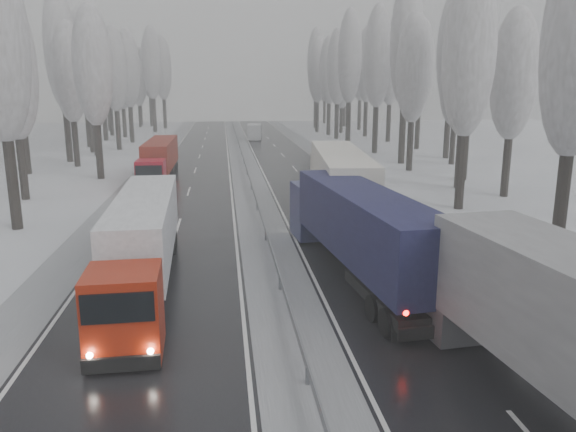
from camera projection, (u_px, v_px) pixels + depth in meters
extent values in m
cube|color=black|center=(325.00, 203.00, 42.41)|extent=(7.50, 200.00, 0.03)
cube|color=black|center=(184.00, 206.00, 41.23)|extent=(7.50, 200.00, 0.03)
cube|color=#ACAFB4|center=(256.00, 205.00, 41.82)|extent=(3.00, 200.00, 0.04)
cube|color=#ACAFB4|center=(388.00, 201.00, 42.96)|extent=(2.40, 200.00, 0.04)
cube|color=#ACAFB4|center=(115.00, 208.00, 40.67)|extent=(2.40, 200.00, 0.04)
cube|color=slate|center=(255.00, 197.00, 41.68)|extent=(0.06, 200.00, 0.32)
cube|color=slate|center=(257.00, 207.00, 39.82)|extent=(0.12, 0.12, 0.60)
cube|color=slate|center=(241.00, 154.00, 70.77)|extent=(0.12, 0.12, 0.60)
cylinder|color=black|center=(561.00, 202.00, 29.01)|extent=(0.68, 0.68, 5.60)
cylinder|color=black|center=(461.00, 170.00, 39.94)|extent=(0.68, 0.68, 5.62)
ellipsoid|color=gray|center=(469.00, 53.00, 38.12)|extent=(3.60, 3.60, 11.48)
cylinder|color=black|center=(506.00, 166.00, 44.51)|extent=(0.64, 0.64, 4.94)
ellipsoid|color=gray|center=(514.00, 74.00, 42.90)|extent=(3.60, 3.60, 10.09)
cylinder|color=black|center=(459.00, 157.00, 48.22)|extent=(0.66, 0.66, 5.32)
ellipsoid|color=gray|center=(466.00, 66.00, 46.49)|extent=(3.60, 3.60, 10.88)
cylinder|color=black|center=(465.00, 146.00, 52.23)|extent=(0.72, 0.72, 6.31)
ellipsoid|color=gray|center=(472.00, 45.00, 50.18)|extent=(3.60, 3.60, 12.90)
cylinder|color=black|center=(410.00, 145.00, 58.21)|extent=(0.67, 0.67, 5.38)
ellipsoid|color=gray|center=(414.00, 68.00, 56.47)|extent=(3.60, 3.60, 10.98)
cylinder|color=black|center=(452.00, 144.00, 62.88)|extent=(0.62, 0.62, 4.59)
ellipsoid|color=gray|center=(456.00, 84.00, 61.39)|extent=(3.60, 3.60, 9.39)
cylinder|color=black|center=(402.00, 133.00, 63.38)|extent=(0.76, 0.76, 6.95)
ellipsoid|color=gray|center=(406.00, 41.00, 61.12)|extent=(3.60, 3.60, 14.19)
cylinder|color=black|center=(447.00, 131.00, 68.06)|extent=(0.74, 0.74, 6.59)
ellipsoid|color=gray|center=(452.00, 50.00, 65.92)|extent=(3.60, 3.60, 13.46)
cylinder|color=black|center=(375.00, 129.00, 73.32)|extent=(0.72, 0.72, 6.37)
ellipsoid|color=gray|center=(378.00, 56.00, 71.25)|extent=(3.60, 3.60, 13.01)
cylinder|color=black|center=(418.00, 127.00, 78.04)|extent=(0.70, 0.70, 5.97)
ellipsoid|color=gray|center=(421.00, 64.00, 76.10)|extent=(3.60, 3.60, 12.20)
cylinder|color=black|center=(348.00, 122.00, 83.48)|extent=(0.74, 0.74, 6.65)
ellipsoid|color=gray|center=(350.00, 56.00, 81.32)|extent=(3.60, 3.60, 13.59)
cylinder|color=black|center=(388.00, 122.00, 88.24)|extent=(0.71, 0.71, 6.14)
ellipsoid|color=gray|center=(391.00, 64.00, 86.25)|extent=(3.60, 3.60, 12.54)
cylinder|color=black|center=(337.00, 120.00, 93.01)|extent=(0.71, 0.71, 6.05)
ellipsoid|color=gray|center=(338.00, 66.00, 91.04)|extent=(3.60, 3.60, 12.37)
cylinder|color=black|center=(365.00, 118.00, 97.51)|extent=(0.72, 0.72, 6.30)
ellipsoid|color=gray|center=(367.00, 65.00, 95.47)|extent=(3.60, 3.60, 12.87)
cylinder|color=black|center=(329.00, 118.00, 100.30)|extent=(0.70, 0.70, 5.88)
ellipsoid|color=gray|center=(329.00, 70.00, 98.39)|extent=(3.60, 3.60, 12.00)
cylinder|color=black|center=(341.00, 120.00, 104.64)|extent=(0.64, 0.64, 4.86)
ellipsoid|color=gray|center=(342.00, 82.00, 103.06)|extent=(3.60, 3.60, 9.92)
cylinder|color=black|center=(317.00, 116.00, 107.06)|extent=(0.70, 0.70, 5.98)
ellipsoid|color=gray|center=(318.00, 70.00, 105.12)|extent=(3.60, 3.60, 12.21)
cylinder|color=black|center=(359.00, 114.00, 111.94)|extent=(0.71, 0.71, 6.19)
ellipsoid|color=gray|center=(361.00, 68.00, 109.93)|extent=(3.60, 3.60, 12.64)
cylinder|color=black|center=(315.00, 111.00, 116.63)|extent=(0.75, 0.75, 6.86)
ellipsoid|color=gray|center=(316.00, 63.00, 114.40)|extent=(3.60, 3.60, 14.01)
cylinder|color=black|center=(344.00, 113.00, 121.43)|extent=(0.68, 0.68, 5.55)
ellipsoid|color=gray|center=(345.00, 76.00, 119.63)|extent=(3.60, 3.60, 11.33)
cylinder|color=black|center=(315.00, 111.00, 127.12)|extent=(0.71, 0.71, 6.09)
ellipsoid|color=gray|center=(316.00, 71.00, 125.15)|extent=(3.60, 3.60, 12.45)
cylinder|color=black|center=(324.00, 111.00, 131.38)|extent=(0.67, 0.67, 5.49)
ellipsoid|color=gray|center=(325.00, 77.00, 129.60)|extent=(3.60, 3.60, 11.21)
cylinder|color=black|center=(13.00, 182.00, 34.20)|extent=(0.69, 0.69, 5.83)
cylinder|color=black|center=(22.00, 167.00, 43.32)|extent=(0.65, 0.65, 5.03)
ellipsoid|color=gray|center=(12.00, 71.00, 41.68)|extent=(3.60, 3.60, 10.28)
cylinder|color=black|center=(99.00, 150.00, 52.92)|extent=(0.67, 0.67, 5.44)
ellipsoid|color=gray|center=(92.00, 65.00, 51.15)|extent=(3.60, 3.60, 11.11)
cylinder|color=black|center=(26.00, 145.00, 55.86)|extent=(0.69, 0.69, 5.72)
ellipsoid|color=gray|center=(17.00, 60.00, 54.01)|extent=(3.60, 3.60, 11.69)
cylinder|color=black|center=(76.00, 143.00, 61.15)|extent=(0.66, 0.66, 5.23)
ellipsoid|color=gray|center=(70.00, 72.00, 59.45)|extent=(3.60, 3.60, 10.68)
cylinder|color=black|center=(68.00, 133.00, 64.66)|extent=(0.74, 0.74, 6.60)
ellipsoid|color=gray|center=(60.00, 48.00, 62.51)|extent=(3.60, 3.60, 13.49)
cylinder|color=black|center=(96.00, 135.00, 70.48)|extent=(0.65, 0.65, 5.16)
ellipsoid|color=gray|center=(91.00, 75.00, 68.81)|extent=(3.60, 3.60, 10.54)
cylinder|color=black|center=(91.00, 130.00, 74.13)|extent=(0.69, 0.69, 5.79)
ellipsoid|color=gray|center=(86.00, 66.00, 72.24)|extent=(3.60, 3.60, 11.84)
cylinder|color=black|center=(118.00, 129.00, 77.15)|extent=(0.68, 0.68, 5.64)
ellipsoid|color=gray|center=(114.00, 69.00, 75.32)|extent=(3.60, 3.60, 11.53)
cylinder|color=black|center=(88.00, 124.00, 80.37)|extent=(0.73, 0.73, 6.56)
ellipsoid|color=gray|center=(83.00, 56.00, 78.24)|extent=(3.60, 3.60, 13.40)
cylinder|color=black|center=(131.00, 124.00, 86.91)|extent=(0.69, 0.69, 5.79)
ellipsoid|color=gray|center=(128.00, 69.00, 85.03)|extent=(3.60, 3.60, 11.84)
cylinder|color=black|center=(105.00, 120.00, 90.15)|extent=(0.74, 0.74, 6.65)
ellipsoid|color=gray|center=(100.00, 58.00, 87.99)|extent=(3.60, 3.60, 13.58)
cylinder|color=black|center=(124.00, 122.00, 95.73)|extent=(0.65, 0.65, 5.12)
ellipsoid|color=gray|center=(121.00, 78.00, 94.07)|extent=(3.60, 3.60, 10.46)
cylinder|color=black|center=(111.00, 119.00, 99.20)|extent=(0.69, 0.69, 5.84)
ellipsoid|color=gray|center=(108.00, 70.00, 97.30)|extent=(3.60, 3.60, 11.92)
cylinder|color=black|center=(154.00, 114.00, 106.43)|extent=(0.74, 0.74, 6.67)
ellipsoid|color=gray|center=(152.00, 62.00, 104.27)|extent=(3.60, 3.60, 13.63)
cylinder|color=black|center=(109.00, 114.00, 109.32)|extent=(0.72, 0.72, 6.31)
ellipsoid|color=gray|center=(106.00, 67.00, 107.27)|extent=(3.60, 3.60, 12.88)
cylinder|color=black|center=(165.00, 113.00, 115.67)|extent=(0.72, 0.72, 6.29)
ellipsoid|color=gray|center=(163.00, 68.00, 113.63)|extent=(3.60, 3.60, 12.84)
cylinder|color=black|center=(140.00, 116.00, 119.08)|extent=(0.64, 0.64, 4.86)
ellipsoid|color=gray|center=(138.00, 82.00, 117.50)|extent=(3.60, 3.60, 9.92)
cylinder|color=black|center=(151.00, 111.00, 121.62)|extent=(0.74, 0.74, 6.63)
ellipsoid|color=gray|center=(149.00, 66.00, 119.46)|extent=(3.60, 3.60, 13.54)
cylinder|color=black|center=(141.00, 112.00, 125.27)|extent=(0.69, 0.69, 5.79)
ellipsoid|color=gray|center=(139.00, 74.00, 123.39)|extent=(3.60, 3.60, 11.82)
cube|color=#48484D|center=(449.00, 277.00, 20.56)|extent=(3.09, 3.19, 3.35)
cube|color=black|center=(433.00, 246.00, 21.70)|extent=(2.56, 0.39, 1.12)
cube|color=black|center=(428.00, 297.00, 22.29)|extent=(2.79, 0.47, 0.56)
cylinder|color=black|center=(429.00, 322.00, 19.74)|extent=(0.52, 1.20, 1.16)
cylinder|color=black|center=(489.00, 316.00, 20.25)|extent=(0.52, 1.20, 1.16)
sphere|color=white|center=(404.00, 288.00, 21.99)|extent=(0.25, 0.25, 0.25)
sphere|color=white|center=(453.00, 284.00, 22.45)|extent=(0.25, 0.25, 0.25)
cube|color=navy|center=(316.00, 209.00, 32.46)|extent=(2.82, 2.92, 3.07)
cube|color=black|center=(310.00, 193.00, 33.51)|extent=(2.35, 0.35, 1.02)
cube|color=black|center=(310.00, 224.00, 34.05)|extent=(2.56, 0.43, 0.51)
cube|color=#141334|center=(365.00, 224.00, 24.64)|extent=(4.01, 13.49, 2.86)
cube|color=black|center=(433.00, 334.00, 18.78)|extent=(2.35, 0.37, 0.46)
cube|color=black|center=(397.00, 296.00, 21.60)|extent=(2.84, 5.83, 0.46)
cube|color=black|center=(425.00, 333.00, 19.37)|extent=(2.34, 0.31, 0.61)
cylinder|color=black|center=(301.00, 233.00, 31.71)|extent=(0.47, 1.09, 1.06)
cylinder|color=black|center=(337.00, 231.00, 32.17)|extent=(0.47, 1.09, 1.06)
cylinder|color=black|center=(374.00, 308.00, 21.04)|extent=(0.47, 1.09, 1.06)
cylinder|color=black|center=(427.00, 304.00, 21.50)|extent=(0.47, 1.09, 1.06)
cylinder|color=black|center=(388.00, 323.00, 19.77)|extent=(0.47, 1.09, 1.06)
cylinder|color=black|center=(444.00, 317.00, 20.24)|extent=(0.47, 1.09, 1.06)
sphere|color=#FF0C05|center=(408.00, 315.00, 18.32)|extent=(0.20, 0.20, 0.20)
sphere|color=#FF0C05|center=(462.00, 310.00, 18.74)|extent=(0.20, 0.20, 0.20)
sphere|color=white|center=(294.00, 219.00, 33.77)|extent=(0.22, 0.22, 0.22)
sphere|color=white|center=(325.00, 217.00, 34.19)|extent=(0.22, 0.22, 0.22)
cube|color=#B6B2A1|center=(328.00, 174.00, 44.60)|extent=(3.05, 3.15, 3.35)
cube|color=black|center=(327.00, 162.00, 45.78)|extent=(2.56, 0.35, 1.12)
cube|color=black|center=(326.00, 187.00, 46.37)|extent=(2.79, 0.43, 0.56)
cube|color=beige|center=(341.00, 176.00, 35.87)|extent=(4.18, 14.70, 3.12)
cube|color=black|center=(356.00, 244.00, 29.30)|extent=(2.57, 0.37, 0.50)
cube|color=black|center=(348.00, 225.00, 32.45)|extent=(3.01, 6.34, 0.50)
cube|color=black|center=(354.00, 245.00, 29.95)|extent=(2.56, 0.31, 0.67)
cylinder|color=black|center=(314.00, 191.00, 44.00)|extent=(0.50, 1.19, 1.16)
cylinder|color=black|center=(344.00, 191.00, 44.05)|extent=(0.50, 1.19, 1.16)
cylinder|color=black|center=(328.00, 231.00, 32.05)|extent=(0.50, 1.19, 1.16)
cylinder|color=black|center=(369.00, 231.00, 32.10)|extent=(0.50, 1.19, 1.16)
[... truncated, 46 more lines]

